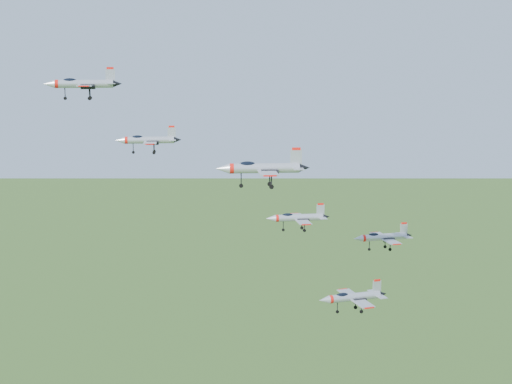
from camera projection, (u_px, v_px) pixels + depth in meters
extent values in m
cylinder|color=#AAAFB7|center=(84.00, 84.00, 123.68)|extent=(9.94, 1.74, 1.43)
cone|color=#AAAFB7|center=(49.00, 84.00, 122.66)|extent=(2.02, 1.49, 1.43)
cone|color=black|center=(118.00, 84.00, 124.66)|extent=(1.58, 1.26, 1.22)
ellipsoid|color=black|center=(70.00, 81.00, 123.18)|extent=(2.45, 1.10, 0.91)
cube|color=#AAAFB7|center=(84.00, 86.00, 120.78)|extent=(2.68, 4.92, 0.15)
cube|color=#AAAFB7|center=(87.00, 85.00, 126.75)|extent=(2.68, 4.92, 0.15)
cube|color=#AAAFB7|center=(110.00, 75.00, 124.20)|extent=(1.65, 0.18, 2.31)
cube|color=red|center=(110.00, 68.00, 124.00)|extent=(1.21, 0.19, 0.38)
cylinder|color=#AAAFB7|center=(149.00, 140.00, 114.98)|extent=(7.92, 1.38, 1.14)
cone|color=#AAAFB7|center=(120.00, 140.00, 114.46)|extent=(1.61, 1.19, 1.14)
cone|color=black|center=(178.00, 140.00, 115.49)|extent=(1.26, 1.00, 0.97)
ellipsoid|color=black|center=(137.00, 137.00, 114.70)|extent=(1.95, 0.88, 0.72)
cube|color=#AAAFB7|center=(150.00, 143.00, 112.64)|extent=(2.13, 3.91, 0.12)
cube|color=#AAAFB7|center=(151.00, 140.00, 117.44)|extent=(2.13, 3.91, 0.12)
cube|color=#AAAFB7|center=(172.00, 132.00, 115.18)|extent=(1.32, 0.14, 1.84)
cube|color=red|center=(172.00, 127.00, 115.02)|extent=(0.97, 0.15, 0.31)
cylinder|color=#AAAFB7|center=(264.00, 168.00, 96.85)|extent=(9.62, 1.94, 1.38)
cone|color=#AAAFB7|center=(222.00, 169.00, 96.37)|extent=(1.99, 1.49, 1.38)
cone|color=black|center=(305.00, 168.00, 97.31)|extent=(1.55, 1.26, 1.17)
ellipsoid|color=black|center=(247.00, 165.00, 96.57)|extent=(2.39, 1.13, 0.88)
cube|color=#AAAFB7|center=(268.00, 173.00, 93.99)|extent=(2.71, 4.81, 0.15)
cube|color=#AAAFB7|center=(264.00, 167.00, 99.83)|extent=(2.71, 4.81, 0.15)
cube|color=#AAAFB7|center=(296.00, 157.00, 96.97)|extent=(1.60, 0.22, 2.23)
cube|color=red|center=(296.00, 149.00, 96.77)|extent=(1.17, 0.22, 0.37)
cylinder|color=#AAAFB7|center=(299.00, 218.00, 126.18)|extent=(8.56, 1.36, 1.23)
cone|color=#AAAFB7|center=(271.00, 218.00, 125.39)|extent=(1.73, 1.26, 1.23)
cone|color=black|center=(326.00, 217.00, 126.95)|extent=(1.34, 1.07, 1.05)
ellipsoid|color=black|center=(288.00, 215.00, 125.78)|extent=(2.10, 0.92, 0.78)
cube|color=#AAAFB7|center=(303.00, 222.00, 123.66)|extent=(2.24, 4.21, 0.13)
cube|color=#AAAFB7|center=(297.00, 216.00, 128.84)|extent=(2.24, 4.21, 0.13)
cube|color=#AAAFB7|center=(321.00, 210.00, 126.57)|extent=(1.43, 0.13, 1.99)
cube|color=red|center=(321.00, 204.00, 126.39)|extent=(1.05, 0.15, 0.33)
cylinder|color=#AAAFB7|center=(384.00, 237.00, 115.96)|extent=(7.75, 2.00, 1.11)
cone|color=#AAAFB7|center=(358.00, 239.00, 114.79)|extent=(1.65, 1.28, 1.11)
cone|color=black|center=(409.00, 235.00, 117.09)|extent=(1.30, 1.08, 0.94)
ellipsoid|color=black|center=(373.00, 235.00, 115.41)|extent=(1.96, 1.01, 0.70)
cube|color=#AAAFB7|center=(391.00, 241.00, 113.77)|extent=(2.39, 3.96, 0.12)
cube|color=#AAAFB7|center=(379.00, 235.00, 118.31)|extent=(2.39, 3.96, 0.12)
cube|color=#AAAFB7|center=(404.00, 229.00, 116.66)|extent=(1.28, 0.25, 1.79)
cube|color=red|center=(404.00, 223.00, 116.50)|extent=(0.95, 0.23, 0.30)
cylinder|color=#AAAFB7|center=(354.00, 297.00, 126.22)|extent=(9.79, 2.98, 1.40)
cone|color=#AAAFB7|center=(324.00, 300.00, 124.48)|extent=(2.14, 1.70, 1.40)
cone|color=black|center=(383.00, 294.00, 127.90)|extent=(1.68, 1.42, 1.19)
ellipsoid|color=black|center=(342.00, 295.00, 125.42)|extent=(2.50, 1.38, 0.89)
cube|color=#AAAFB7|center=(363.00, 303.00, 123.50)|extent=(3.22, 5.08, 0.15)
cube|color=#AAAFB7|center=(348.00, 293.00, 129.16)|extent=(3.22, 5.08, 0.15)
cube|color=#AAAFB7|center=(377.00, 287.00, 127.30)|extent=(1.61, 0.39, 2.26)
cube|color=red|center=(377.00, 280.00, 127.10)|extent=(1.19, 0.34, 0.38)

